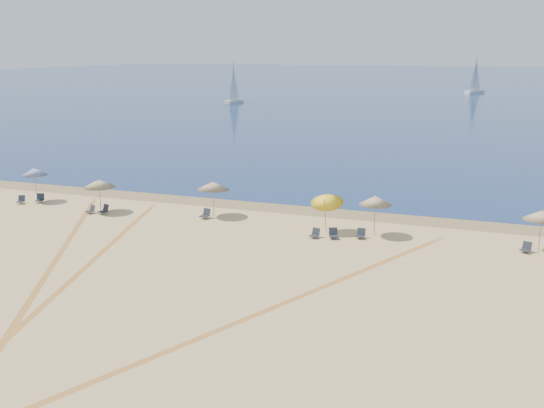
{
  "coord_description": "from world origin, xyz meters",
  "views": [
    {
      "loc": [
        12.9,
        -17.25,
        11.3
      ],
      "look_at": [
        0.0,
        20.0,
        1.3
      ],
      "focal_mm": 40.46,
      "sensor_mm": 36.0,
      "label": 1
    }
  ],
  "objects_px": {
    "chair_4": "(205,214)",
    "chair_5": "(315,234)",
    "umbrella_3": "(327,199)",
    "umbrella_5": "(542,215)",
    "chair_1": "(40,199)",
    "umbrella_4": "(375,200)",
    "sailboat_0": "(475,81)",
    "chair_8": "(526,248)",
    "umbrella_1": "(99,183)",
    "chair_2": "(91,210)",
    "chair_7": "(361,234)",
    "umbrella_2": "(213,186)",
    "umbrella_0": "(34,172)",
    "chair_3": "(104,210)",
    "chair_0": "(21,200)",
    "chair_6": "(333,234)",
    "sailboat_2": "(234,91)"
  },
  "relations": [
    {
      "from": "chair_3",
      "to": "chair_7",
      "type": "height_order",
      "value": "chair_3"
    },
    {
      "from": "umbrella_1",
      "to": "chair_0",
      "type": "relative_size",
      "value": 3.41
    },
    {
      "from": "umbrella_1",
      "to": "chair_0",
      "type": "height_order",
      "value": "umbrella_1"
    },
    {
      "from": "umbrella_2",
      "to": "sailboat_0",
      "type": "height_order",
      "value": "sailboat_0"
    },
    {
      "from": "chair_1",
      "to": "chair_5",
      "type": "relative_size",
      "value": 1.21
    },
    {
      "from": "umbrella_2",
      "to": "chair_6",
      "type": "xyz_separation_m",
      "value": [
        9.09,
        -2.32,
        -1.89
      ]
    },
    {
      "from": "umbrella_4",
      "to": "chair_2",
      "type": "height_order",
      "value": "umbrella_4"
    },
    {
      "from": "umbrella_0",
      "to": "chair_2",
      "type": "bearing_deg",
      "value": -15.26
    },
    {
      "from": "chair_3",
      "to": "umbrella_1",
      "type": "bearing_deg",
      "value": 169.05
    },
    {
      "from": "umbrella_5",
      "to": "chair_5",
      "type": "relative_size",
      "value": 3.7
    },
    {
      "from": "umbrella_0",
      "to": "chair_8",
      "type": "distance_m",
      "value": 34.73
    },
    {
      "from": "sailboat_0",
      "to": "chair_1",
      "type": "bearing_deg",
      "value": -70.66
    },
    {
      "from": "chair_1",
      "to": "chair_3",
      "type": "height_order",
      "value": "chair_3"
    },
    {
      "from": "umbrella_3",
      "to": "chair_7",
      "type": "height_order",
      "value": "umbrella_3"
    },
    {
      "from": "chair_6",
      "to": "chair_1",
      "type": "bearing_deg",
      "value": 154.23
    },
    {
      "from": "umbrella_4",
      "to": "umbrella_3",
      "type": "bearing_deg",
      "value": -174.56
    },
    {
      "from": "chair_3",
      "to": "sailboat_2",
      "type": "xyz_separation_m",
      "value": [
        -26.49,
        87.56,
        2.34
      ]
    },
    {
      "from": "umbrella_1",
      "to": "chair_4",
      "type": "bearing_deg",
      "value": 6.72
    },
    {
      "from": "umbrella_3",
      "to": "chair_7",
      "type": "distance_m",
      "value": 3.07
    },
    {
      "from": "chair_3",
      "to": "chair_5",
      "type": "xyz_separation_m",
      "value": [
        15.54,
        -0.58,
        -0.03
      ]
    },
    {
      "from": "umbrella_3",
      "to": "umbrella_0",
      "type": "bearing_deg",
      "value": 178.3
    },
    {
      "from": "chair_3",
      "to": "sailboat_0",
      "type": "height_order",
      "value": "sailboat_0"
    },
    {
      "from": "chair_2",
      "to": "chair_4",
      "type": "bearing_deg",
      "value": 32.28
    },
    {
      "from": "umbrella_5",
      "to": "chair_2",
      "type": "relative_size",
      "value": 3.49
    },
    {
      "from": "umbrella_4",
      "to": "chair_8",
      "type": "xyz_separation_m",
      "value": [
        8.79,
        -0.41,
        -1.99
      ]
    },
    {
      "from": "chair_8",
      "to": "umbrella_1",
      "type": "bearing_deg",
      "value": -156.73
    },
    {
      "from": "umbrella_1",
      "to": "chair_0",
      "type": "xyz_separation_m",
      "value": [
        -7.12,
        0.15,
        -1.82
      ]
    },
    {
      "from": "chair_7",
      "to": "sailboat_0",
      "type": "height_order",
      "value": "sailboat_0"
    },
    {
      "from": "umbrella_4",
      "to": "chair_8",
      "type": "relative_size",
      "value": 3.5
    },
    {
      "from": "umbrella_0",
      "to": "umbrella_4",
      "type": "xyz_separation_m",
      "value": [
        25.87,
        -0.39,
        -0.05
      ]
    },
    {
      "from": "chair_8",
      "to": "umbrella_2",
      "type": "bearing_deg",
      "value": -161.12
    },
    {
      "from": "umbrella_3",
      "to": "umbrella_5",
      "type": "distance_m",
      "value": 12.49
    },
    {
      "from": "chair_2",
      "to": "chair_4",
      "type": "xyz_separation_m",
      "value": [
        8.22,
        1.45,
        0.04
      ]
    },
    {
      "from": "umbrella_1",
      "to": "chair_2",
      "type": "xyz_separation_m",
      "value": [
        -0.45,
        -0.53,
        -1.83
      ]
    },
    {
      "from": "chair_5",
      "to": "chair_7",
      "type": "xyz_separation_m",
      "value": [
        2.69,
        0.81,
        0.01
      ]
    },
    {
      "from": "chair_2",
      "to": "chair_3",
      "type": "bearing_deg",
      "value": 32.68
    },
    {
      "from": "umbrella_3",
      "to": "chair_1",
      "type": "height_order",
      "value": "umbrella_3"
    },
    {
      "from": "chair_0",
      "to": "chair_1",
      "type": "bearing_deg",
      "value": 16.79
    },
    {
      "from": "sailboat_0",
      "to": "umbrella_2",
      "type": "bearing_deg",
      "value": -64.86
    },
    {
      "from": "umbrella_4",
      "to": "chair_6",
      "type": "relative_size",
      "value": 3.35
    },
    {
      "from": "umbrella_2",
      "to": "chair_1",
      "type": "bearing_deg",
      "value": -177.05
    },
    {
      "from": "umbrella_2",
      "to": "umbrella_3",
      "type": "bearing_deg",
      "value": -8.2
    },
    {
      "from": "chair_0",
      "to": "umbrella_2",
      "type": "bearing_deg",
      "value": -11.61
    },
    {
      "from": "umbrella_1",
      "to": "chair_3",
      "type": "relative_size",
      "value": 2.95
    },
    {
      "from": "chair_6",
      "to": "chair_8",
      "type": "bearing_deg",
      "value": -16.75
    },
    {
      "from": "umbrella_0",
      "to": "umbrella_4",
      "type": "height_order",
      "value": "umbrella_0"
    },
    {
      "from": "umbrella_4",
      "to": "chair_4",
      "type": "xyz_separation_m",
      "value": [
        -11.65,
        0.2,
        -1.97
      ]
    },
    {
      "from": "umbrella_2",
      "to": "umbrella_3",
      "type": "height_order",
      "value": "umbrella_3"
    },
    {
      "from": "umbrella_2",
      "to": "chair_3",
      "type": "distance_m",
      "value": 8.03
    },
    {
      "from": "chair_4",
      "to": "chair_5",
      "type": "relative_size",
      "value": 1.15
    }
  ]
}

